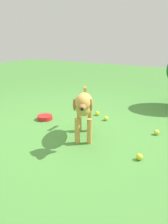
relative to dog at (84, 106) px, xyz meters
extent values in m
plane|color=#478438|center=(0.21, -0.08, -0.40)|extent=(14.00, 14.00, 0.00)
ellipsoid|color=#C69347|center=(0.02, -0.05, 0.01)|extent=(0.43, 0.58, 0.24)
cylinder|color=#C69347|center=(-0.12, 0.08, -0.26)|extent=(0.06, 0.06, 0.29)
cylinder|color=#C69347|center=(0.00, 0.14, -0.26)|extent=(0.06, 0.06, 0.29)
cylinder|color=#C69347|center=(0.04, -0.24, -0.26)|extent=(0.06, 0.06, 0.29)
cylinder|color=#C69347|center=(0.17, -0.17, -0.26)|extent=(0.06, 0.06, 0.29)
ellipsoid|color=#C69347|center=(-0.12, 0.24, 0.12)|extent=(0.22, 0.23, 0.18)
ellipsoid|color=olive|center=(-0.16, 0.31, 0.10)|extent=(0.13, 0.15, 0.07)
sphere|color=black|center=(-0.19, 0.37, 0.10)|extent=(0.03, 0.03, 0.03)
ellipsoid|color=olive|center=(-0.20, 0.20, 0.10)|extent=(0.06, 0.07, 0.13)
ellipsoid|color=olive|center=(-0.04, 0.27, 0.10)|extent=(0.06, 0.07, 0.13)
cylinder|color=#C69347|center=(0.18, -0.35, 0.10)|extent=(0.12, 0.18, 0.14)
sphere|color=#C5D33F|center=(-0.73, -0.53, -0.37)|extent=(0.07, 0.07, 0.07)
sphere|color=yellow|center=(0.02, -0.69, -0.37)|extent=(0.07, 0.07, 0.07)
sphere|color=yellow|center=(-0.72, 0.16, -0.37)|extent=(0.07, 0.07, 0.07)
sphere|color=#CDD82C|center=(0.23, -0.82, -0.37)|extent=(0.07, 0.07, 0.07)
cylinder|color=red|center=(0.82, -0.29, -0.37)|extent=(0.22, 0.22, 0.06)
camera|label=1|loc=(-1.22, 2.16, 0.76)|focal=36.60mm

